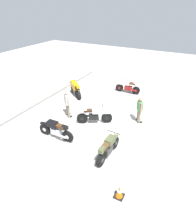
% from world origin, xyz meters
% --- Properties ---
extents(ground_plane, '(40.00, 40.00, 0.00)m').
position_xyz_m(ground_plane, '(0.00, 0.00, 0.00)').
color(ground_plane, '#ADAAA3').
extents(curb_edge, '(14.00, 0.30, 0.15)m').
position_xyz_m(curb_edge, '(0.00, 4.60, 0.07)').
color(curb_edge, gray).
rests_on(curb_edge, ground).
extents(motorcycle_black_cruiser, '(0.70, 2.09, 1.09)m').
position_xyz_m(motorcycle_black_cruiser, '(-3.07, 0.96, 0.52)').
color(motorcycle_black_cruiser, black).
rests_on(motorcycle_black_cruiser, ground).
extents(motorcycle_cream_vintage, '(0.70, 1.96, 1.07)m').
position_xyz_m(motorcycle_cream_vintage, '(4.12, -0.35, 0.49)').
color(motorcycle_cream_vintage, black).
rests_on(motorcycle_cream_vintage, ground).
extents(motorcycle_olive_vintage, '(1.96, 0.70, 1.07)m').
position_xyz_m(motorcycle_olive_vintage, '(-3.04, -2.02, 0.49)').
color(motorcycle_olive_vintage, black).
rests_on(motorcycle_olive_vintage, ground).
extents(motorcycle_silver_cruiser, '(1.15, 1.87, 1.09)m').
position_xyz_m(motorcycle_silver_cruiser, '(-0.88, -0.11, 0.52)').
color(motorcycle_silver_cruiser, black).
rests_on(motorcycle_silver_cruiser, ground).
extents(motorcycle_orange_sportbike, '(1.34, 1.66, 1.14)m').
position_xyz_m(motorcycle_orange_sportbike, '(1.73, 2.96, 0.59)').
color(motorcycle_orange_sportbike, black).
rests_on(motorcycle_orange_sportbike, ground).
extents(person_in_green_shirt, '(0.57, 0.49, 1.58)m').
position_xyz_m(person_in_green_shirt, '(0.47, -2.37, 0.89)').
color(person_in_green_shirt, gray).
rests_on(person_in_green_shirt, ground).
extents(person_in_white_shirt, '(0.52, 0.59, 1.74)m').
position_xyz_m(person_in_white_shirt, '(-1.00, 1.69, 1.00)').
color(person_in_white_shirt, gray).
rests_on(person_in_white_shirt, ground).
extents(traffic_cone, '(0.36, 0.36, 0.53)m').
position_xyz_m(traffic_cone, '(-4.77, -3.29, 0.26)').
color(traffic_cone, black).
rests_on(traffic_cone, ground).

